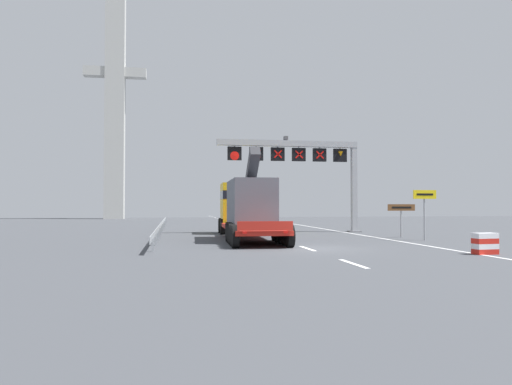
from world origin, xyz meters
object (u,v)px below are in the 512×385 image
at_px(overhead_lane_gantry, 305,158).
at_px(bridge_pylon_distant, 115,98).
at_px(heavy_haul_truck_red, 246,206).
at_px(tourist_info_sign_brown, 401,212).
at_px(crash_barrier_striped, 485,244).
at_px(exit_sign_yellow, 425,203).

distance_m(overhead_lane_gantry, bridge_pylon_distant, 43.92).
xyz_separation_m(heavy_haul_truck_red, tourist_info_sign_brown, (9.78, -1.81, -0.33)).
relative_size(heavy_haul_truck_red, crash_barrier_striped, 13.62).
xyz_separation_m(crash_barrier_striped, bridge_pylon_distant, (-21.86, 54.33, 17.47)).
distance_m(overhead_lane_gantry, crash_barrier_striped, 17.58).
xyz_separation_m(overhead_lane_gantry, exit_sign_yellow, (4.83, -8.82, -3.39)).
bearing_deg(tourist_info_sign_brown, crash_barrier_striped, -97.22).
height_order(overhead_lane_gantry, bridge_pylon_distant, bridge_pylon_distant).
relative_size(tourist_info_sign_brown, crash_barrier_striped, 2.05).
bearing_deg(overhead_lane_gantry, exit_sign_yellow, -61.32).
relative_size(overhead_lane_gantry, heavy_haul_truck_red, 0.78).
bearing_deg(bridge_pylon_distant, overhead_lane_gantry, -63.88).
distance_m(tourist_info_sign_brown, crash_barrier_striped, 10.24).
bearing_deg(exit_sign_yellow, overhead_lane_gantry, 118.68).
relative_size(exit_sign_yellow, bridge_pylon_distant, 0.08).
bearing_deg(bridge_pylon_distant, exit_sign_yellow, -63.39).
bearing_deg(heavy_haul_truck_red, overhead_lane_gantry, 41.32).
height_order(exit_sign_yellow, crash_barrier_striped, exit_sign_yellow).
xyz_separation_m(heavy_haul_truck_red, bridge_pylon_distant, (-13.36, 42.43, 15.93)).
height_order(heavy_haul_truck_red, exit_sign_yellow, heavy_haul_truck_red).
bearing_deg(overhead_lane_gantry, heavy_haul_truck_red, -138.68).
height_order(heavy_haul_truck_red, crash_barrier_striped, heavy_haul_truck_red).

